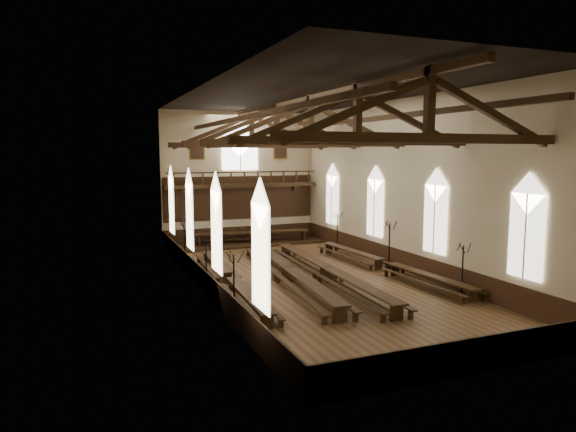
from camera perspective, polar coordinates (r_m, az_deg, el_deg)
name	(u,v)px	position (r m, az deg, el deg)	size (l,w,h in m)	color
ground	(309,279)	(28.31, 2.40, -7.05)	(26.00, 26.00, 0.00)	brown
room_walls	(310,161)	(27.46, 2.47, 6.13)	(26.00, 26.00, 26.00)	beige
wainscot_band	(309,269)	(28.17, 2.40, -5.87)	(12.00, 26.00, 1.20)	#361E10
side_windows	(310,212)	(27.63, 2.44, 0.49)	(11.85, 19.80, 4.50)	silver
end_window	(240,148)	(39.56, -5.36, 7.50)	(2.80, 0.12, 3.80)	white
minstrels_gallery	(241,192)	(39.44, -5.20, 2.68)	(11.80, 1.24, 3.70)	#3B2512
portraits	(240,150)	(39.55, -5.35, 7.32)	(7.75, 0.09, 1.45)	olive
roof_trusses	(310,128)	(27.48, 2.49, 9.80)	(11.70, 25.70, 2.80)	#3B2512
refectory_row_a	(231,278)	(26.66, -6.37, -6.87)	(1.74, 13.87, 0.69)	#3B2512
refectory_row_b	(290,270)	(27.79, 0.18, -6.05)	(2.37, 15.16, 0.82)	#3B2512
refectory_row_c	(328,271)	(27.92, 4.51, -6.06)	(1.94, 14.79, 0.78)	#3B2512
refectory_row_d	(386,264)	(30.28, 10.87, -5.26)	(1.78, 13.93, 0.69)	#3B2512
dais	(252,243)	(38.86, -3.98, -3.05)	(11.40, 2.79, 0.19)	#361E10
high_table	(252,233)	(38.73, -3.99, -1.90)	(8.76, 1.83, 0.82)	#3B2512
high_chairs	(249,233)	(39.54, -4.37, -1.92)	(4.98, 0.49, 1.01)	#3B2512
candelabrum_left_near	(234,296)	(22.17, -6.01, -8.82)	(0.83, 0.83, 2.80)	black
candelabrum_left_mid	(206,272)	(27.05, -9.06, -6.16)	(0.67, 0.76, 2.48)	black
candelabrum_left_far	(185,250)	(32.72, -11.41, -3.71)	(0.81, 0.87, 2.85)	black
candelabrum_right_near	(462,280)	(26.41, 18.77, -6.70)	(0.79, 0.74, 2.60)	black
candelabrum_right_mid	(389,254)	(31.36, 11.16, -4.15)	(0.87, 0.81, 2.88)	black
candelabrum_right_far	(337,238)	(37.06, 5.49, -2.42)	(0.72, 0.83, 2.69)	black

